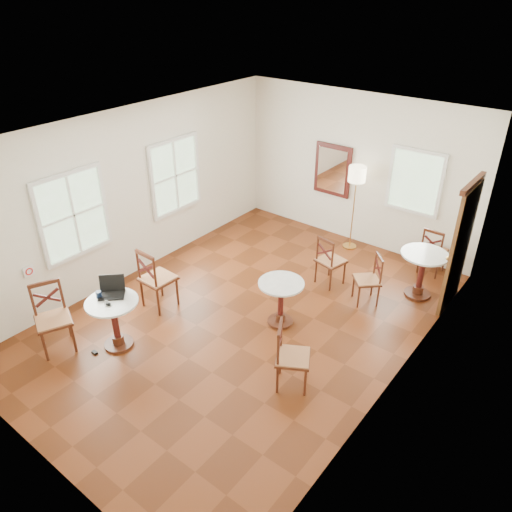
{
  "coord_description": "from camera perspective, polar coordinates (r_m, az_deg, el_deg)",
  "views": [
    {
      "loc": [
        4.1,
        -4.96,
        4.82
      ],
      "look_at": [
        0.0,
        0.3,
        1.0
      ],
      "focal_mm": 34.46,
      "sensor_mm": 36.0,
      "label": 1
    }
  ],
  "objects": [
    {
      "name": "ground",
      "position": [
        8.04,
        -1.33,
        -7.04
      ],
      "size": [
        7.0,
        7.0,
        0.0
      ],
      "primitive_type": "plane",
      "color": "#632A11",
      "rests_on": "ground"
    },
    {
      "name": "room_shell",
      "position": [
        7.3,
        -0.51,
        6.13
      ],
      "size": [
        5.02,
        7.02,
        3.01
      ],
      "color": "white",
      "rests_on": "ground"
    },
    {
      "name": "cafe_table_near",
      "position": [
        7.46,
        -16.11,
        -6.98
      ],
      "size": [
        0.75,
        0.75,
        0.8
      ],
      "color": "#4A2112",
      "rests_on": "ground"
    },
    {
      "name": "cafe_table_mid",
      "position": [
        7.65,
        2.89,
        -4.9
      ],
      "size": [
        0.71,
        0.71,
        0.75
      ],
      "color": "#4A2112",
      "rests_on": "ground"
    },
    {
      "name": "cafe_table_back",
      "position": [
        8.73,
        18.69,
        -1.51
      ],
      "size": [
        0.78,
        0.78,
        0.82
      ],
      "color": "#4A2112",
      "rests_on": "ground"
    },
    {
      "name": "chair_near_a",
      "position": [
        8.14,
        -11.46,
        -2.57
      ],
      "size": [
        0.52,
        0.52,
        1.08
      ],
      "rotation": [
        0.0,
        0.0,
        3.11
      ],
      "color": "#4A2112",
      "rests_on": "ground"
    },
    {
      "name": "chair_near_b",
      "position": [
        7.7,
        -22.52,
        -6.7
      ],
      "size": [
        0.64,
        0.64,
        1.06
      ],
      "rotation": [
        0.0,
        0.0,
        1.16
      ],
      "color": "#4A2112",
      "rests_on": "ground"
    },
    {
      "name": "chair_mid_a",
      "position": [
        8.7,
        8.58,
        -0.53
      ],
      "size": [
        0.52,
        0.52,
        0.94
      ],
      "rotation": [
        0.0,
        0.0,
        2.92
      ],
      "color": "#4A2112",
      "rests_on": "ground"
    },
    {
      "name": "chair_mid_b",
      "position": [
        6.58,
        4.09,
        -11.55
      ],
      "size": [
        0.61,
        0.61,
        0.97
      ],
      "rotation": [
        0.0,
        0.0,
        2.09
      ],
      "color": "#4A2112",
      "rests_on": "ground"
    },
    {
      "name": "chair_back_a",
      "position": [
        9.51,
        19.88,
        0.58
      ],
      "size": [
        0.44,
        0.44,
        0.92
      ],
      "rotation": [
        0.0,
        0.0,
        3.11
      ],
      "color": "#4A2112",
      "rests_on": "ground"
    },
    {
      "name": "chair_back_b",
      "position": [
        8.36,
        12.91,
        -2.67
      ],
      "size": [
        0.57,
        0.57,
        0.87
      ],
      "rotation": [
        0.0,
        0.0,
        -0.82
      ],
      "color": "#4A2112",
      "rests_on": "ground"
    },
    {
      "name": "floor_lamp",
      "position": [
        9.61,
        11.6,
        8.67
      ],
      "size": [
        0.33,
        0.33,
        1.71
      ],
      "color": "#BF8C3F",
      "rests_on": "ground"
    },
    {
      "name": "laptop",
      "position": [
        7.42,
        -16.37,
        -3.79
      ],
      "size": [
        0.47,
        0.47,
        0.26
      ],
      "rotation": [
        0.0,
        0.0,
        0.77
      ],
      "color": "black",
      "rests_on": "cafe_table_near"
    },
    {
      "name": "mouse",
      "position": [
        7.21,
        -16.76,
        -5.37
      ],
      "size": [
        0.1,
        0.08,
        0.04
      ],
      "primitive_type": "ellipsoid",
      "rotation": [
        0.0,
        0.0,
        0.18
      ],
      "color": "black",
      "rests_on": "cafe_table_near"
    },
    {
      "name": "navy_mug",
      "position": [
        7.4,
        -17.77,
        -4.28
      ],
      "size": [
        0.13,
        0.08,
        0.1
      ],
      "color": "black",
      "rests_on": "cafe_table_near"
    },
    {
      "name": "water_glass",
      "position": [
        7.19,
        -17.01,
        -5.27
      ],
      "size": [
        0.05,
        0.05,
        0.09
      ],
      "primitive_type": "cylinder",
      "color": "white",
      "rests_on": "cafe_table_near"
    },
    {
      "name": "power_adapter",
      "position": [
        7.7,
        -18.21,
        -10.59
      ],
      "size": [
        0.09,
        0.05,
        0.04
      ],
      "primitive_type": "cube",
      "color": "black",
      "rests_on": "ground"
    }
  ]
}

